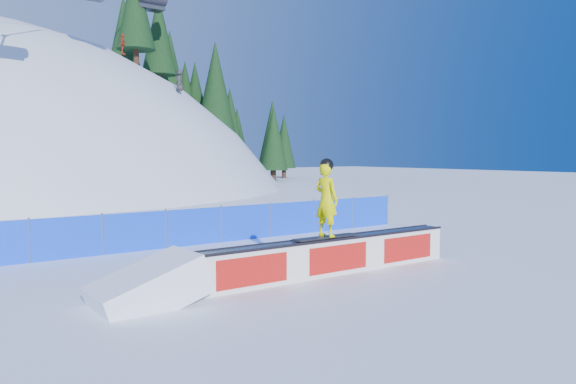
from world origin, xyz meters
TOP-DOWN VIEW (x-y plane):
  - ground at (0.00, 0.00)m, footprint 160.00×160.00m
  - treeline at (23.51, 40.16)m, footprint 20.36×13.35m
  - safety_fence at (0.00, 4.50)m, footprint 22.05×0.05m
  - rail_box at (2.73, -1.47)m, footprint 7.69×0.57m
  - snow_ramp at (-2.07, -1.45)m, footprint 2.26×1.42m
  - snowboarder at (2.54, -1.47)m, footprint 1.87×0.72m
  - distant_skiers at (3.61, 29.68)m, footprint 18.56×10.28m

SIDE VIEW (x-z plane):
  - ground at x=0.00m, z-range 0.00..0.00m
  - snow_ramp at x=-2.07m, z-range -0.70..0.70m
  - rail_box at x=2.73m, z-range -0.01..0.92m
  - safety_fence at x=0.00m, z-range -0.05..1.25m
  - snowboarder at x=2.54m, z-range 0.91..2.86m
  - treeline at x=23.51m, z-range -0.11..19.27m
  - distant_skiers at x=3.61m, z-range 7.57..14.33m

